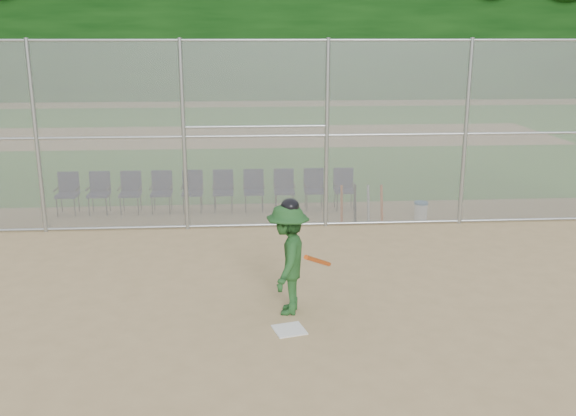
{
  "coord_description": "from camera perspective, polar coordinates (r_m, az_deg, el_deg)",
  "views": [
    {
      "loc": [
        -0.77,
        -8.39,
        4.06
      ],
      "look_at": [
        0.0,
        2.5,
        1.1
      ],
      "focal_mm": 40.0,
      "sensor_mm": 36.0,
      "label": 1
    }
  ],
  "objects": [
    {
      "name": "chair_1",
      "position": [
        15.56,
        -16.48,
        1.24
      ],
      "size": [
        0.54,
        0.52,
        0.96
      ],
      "primitive_type": null,
      "color": "#0E1234",
      "rests_on": "ground"
    },
    {
      "name": "chair_7",
      "position": [
        15.22,
        -0.34,
        1.57
      ],
      "size": [
        0.54,
        0.52,
        0.96
      ],
      "primitive_type": null,
      "color": "#0E1234",
      "rests_on": "ground"
    },
    {
      "name": "chair_3",
      "position": [
        15.31,
        -11.19,
        1.36
      ],
      "size": [
        0.54,
        0.52,
        0.96
      ],
      "primitive_type": null,
      "color": "#0E1234",
      "rests_on": "ground"
    },
    {
      "name": "chair_2",
      "position": [
        15.42,
        -13.86,
        1.3
      ],
      "size": [
        0.54,
        0.52,
        0.96
      ],
      "primitive_type": null,
      "color": "#0E1234",
      "rests_on": "ground"
    },
    {
      "name": "chair_5",
      "position": [
        15.2,
        -5.78,
        1.47
      ],
      "size": [
        0.54,
        0.52,
        0.96
      ],
      "primitive_type": null,
      "color": "#0E1234",
      "rests_on": "ground"
    },
    {
      "name": "ground",
      "position": [
        9.35,
        1.1,
        -10.56
      ],
      "size": [
        100.0,
        100.0,
        0.0
      ],
      "primitive_type": "plane",
      "color": "tan",
      "rests_on": "ground"
    },
    {
      "name": "backstop_fence",
      "position": [
        13.56,
        -0.75,
        6.73
      ],
      "size": [
        16.09,
        0.09,
        4.0
      ],
      "color": "gray",
      "rests_on": "ground"
    },
    {
      "name": "spare_bats",
      "position": [
        14.33,
        6.56,
        0.36
      ],
      "size": [
        0.96,
        0.28,
        0.85
      ],
      "color": "#D84C14",
      "rests_on": "ground"
    },
    {
      "name": "home_plate",
      "position": [
        9.26,
        0.11,
        -10.77
      ],
      "size": [
        0.52,
        0.52,
        0.02
      ],
      "primitive_type": "cube",
      "rotation": [
        0.0,
        0.0,
        0.26
      ],
      "color": "silver",
      "rests_on": "ground"
    },
    {
      "name": "water_cooler",
      "position": [
        14.86,
        11.71,
        -0.2
      ],
      "size": [
        0.31,
        0.31,
        0.4
      ],
      "color": "white",
      "rests_on": "ground"
    },
    {
      "name": "chair_9",
      "position": [
        15.38,
        5.05,
        1.65
      ],
      "size": [
        0.54,
        0.52,
        0.96
      ],
      "primitive_type": null,
      "color": "#0E1234",
      "rests_on": "ground"
    },
    {
      "name": "grass_strip",
      "position": [
        26.71,
        -2.37,
        6.43
      ],
      "size": [
        100.0,
        100.0,
        0.0
      ],
      "primitive_type": "plane",
      "color": "#29641E",
      "rests_on": "ground"
    },
    {
      "name": "chair_4",
      "position": [
        15.24,
        -8.5,
        1.42
      ],
      "size": [
        0.54,
        0.52,
        0.96
      ],
      "primitive_type": null,
      "color": "#0E1234",
      "rests_on": "ground"
    },
    {
      "name": "dirt_patch_far",
      "position": [
        26.71,
        -2.37,
        6.43
      ],
      "size": [
        24.0,
        24.0,
        0.0
      ],
      "primitive_type": "plane",
      "color": "tan",
      "rests_on": "ground"
    },
    {
      "name": "chair_6",
      "position": [
        15.19,
        -3.06,
        1.52
      ],
      "size": [
        0.54,
        0.52,
        0.96
      ],
      "primitive_type": null,
      "color": "#0E1234",
      "rests_on": "ground"
    },
    {
      "name": "batter_at_plate",
      "position": [
        9.52,
        -0.01,
        -4.48
      ],
      "size": [
        1.06,
        1.36,
        1.77
      ],
      "color": "#1D4A1F",
      "rests_on": "ground"
    },
    {
      "name": "chair_8",
      "position": [
        15.28,
        2.37,
        1.61
      ],
      "size": [
        0.54,
        0.52,
        0.96
      ],
      "primitive_type": null,
      "color": "#0E1234",
      "rests_on": "ground"
    },
    {
      "name": "chair_0",
      "position": [
        15.73,
        -19.05,
        1.18
      ],
      "size": [
        0.54,
        0.52,
        0.96
      ],
      "primitive_type": null,
      "color": "#0E1234",
      "rests_on": "ground"
    }
  ]
}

